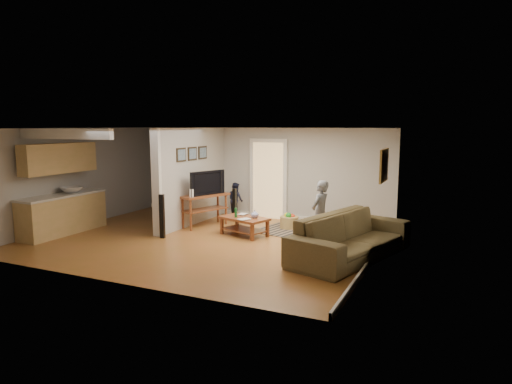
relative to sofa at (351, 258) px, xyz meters
The scene contains 11 objects.
ground 3.30m from the sofa, behind, with size 7.50×7.50×0.00m, color brown.
room_shell 4.62m from the sofa, behind, with size 7.54×6.02×2.52m.
area_rug 2.29m from the sofa, 130.55° to the left, with size 2.29×1.67×0.01m, color black.
sofa is the anchor object (origin of this frame).
coffee_table 2.82m from the sofa, 163.46° to the left, with size 1.26×0.95×0.66m.
tv_console 4.29m from the sofa, 162.81° to the left, with size 0.92×1.40×1.13m.
speaker_left 4.33m from the sofa, behind, with size 0.10×0.10×1.01m, color black.
speaker_right 4.25m from the sofa, 149.62° to the left, with size 0.09×0.09×0.89m, color black.
toy_basket 2.79m from the sofa, 135.95° to the left, with size 0.46×0.46×0.41m.
child 1.03m from the sofa, 142.58° to the left, with size 0.52×0.34×1.42m, color slate.
toddler 4.74m from the sofa, 145.39° to the left, with size 0.47×0.37×0.97m, color #1B1F39.
Camera 1 is at (5.21, -8.59, 2.57)m, focal length 32.00 mm.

